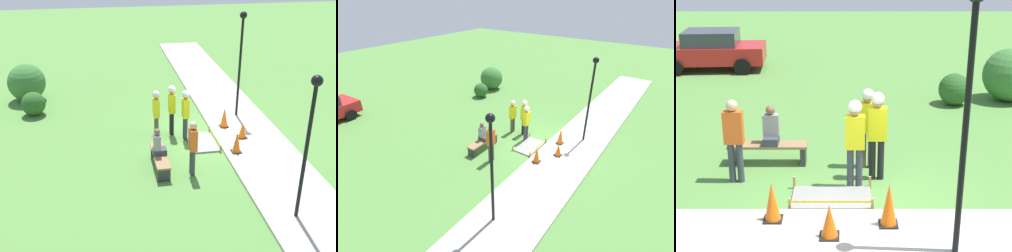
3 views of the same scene
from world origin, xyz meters
TOP-DOWN VIEW (x-y plane):
  - ground_plane at (0.00, 0.00)m, footprint 60.00×60.00m
  - sidewalk at (0.00, -1.28)m, footprint 28.00×2.55m
  - wet_concrete_patch at (-0.50, 0.57)m, footprint 1.62×1.02m
  - traffic_cone_near_patch at (-1.53, -0.39)m, footprint 0.34×0.34m
  - traffic_cone_far_patch at (-0.50, -0.95)m, footprint 0.34×0.34m
  - traffic_cone_sidewalk_edge at (0.54, -0.56)m, footprint 0.34×0.34m
  - park_bench at (-1.99, 2.34)m, footprint 1.81×0.44m
  - person_seated_on_bench at (-1.91, 2.39)m, footprint 0.36×0.44m
  - worker_supervisor at (0.27, 2.14)m, footprint 0.40×0.27m
  - worker_assistant at (-0.03, 1.10)m, footprint 0.40×0.27m
  - worker_trainee at (0.44, 1.53)m, footprint 0.40×0.28m
  - bystander_in_orange_shirt at (-2.53, 1.39)m, footprint 0.40×0.24m
  - lamppost_near at (1.55, -1.39)m, footprint 0.28×0.28m
  - lamppost_far at (-5.25, -0.87)m, footprint 0.28×0.28m
  - shrub_rounded_near at (3.20, 6.91)m, footprint 1.00×1.00m
  - shrub_rounded_mid at (5.01, 7.37)m, footprint 1.68×1.68m

SIDE VIEW (x-z plane):
  - ground_plane at x=0.00m, z-range 0.00..0.00m
  - wet_concrete_patch at x=-0.50m, z-range -0.10..0.17m
  - sidewalk at x=0.00m, z-range 0.00..0.10m
  - park_bench at x=-1.99m, z-range 0.10..0.59m
  - traffic_cone_far_patch at x=-0.50m, z-range 0.10..0.70m
  - traffic_cone_near_patch at x=-1.53m, z-range 0.10..0.84m
  - traffic_cone_sidewalk_edge at x=0.54m, z-range 0.10..0.89m
  - shrub_rounded_near at x=3.20m, z-range 0.00..1.00m
  - person_seated_on_bench at x=-1.91m, z-range 0.39..1.28m
  - shrub_rounded_mid at x=5.01m, z-range 0.00..1.68m
  - bystander_in_orange_shirt at x=-2.53m, z-range 0.13..1.96m
  - worker_supervisor at x=0.27m, z-range 0.19..2.04m
  - worker_assistant at x=-0.03m, z-range 0.20..2.11m
  - worker_trainee at x=0.44m, z-range 0.22..2.16m
  - lamppost_far at x=-5.25m, z-range 0.71..4.67m
  - lamppost_near at x=1.55m, z-range 0.72..4.95m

